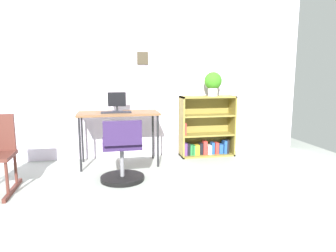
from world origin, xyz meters
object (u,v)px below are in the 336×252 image
Objects in this scene: monitor at (117,102)px; bookshelf_low at (206,130)px; keyboard at (116,112)px; potted_plant_on_shelf at (213,82)px; office_chair at (122,155)px; desk at (118,117)px.

monitor reaches higher than bookshelf_low.
potted_plant_on_shelf is (1.46, 0.27, 0.38)m from keyboard.
monitor is 0.96m from office_chair.
desk is 0.80m from office_chair.
office_chair is 1.88m from potted_plant_on_shelf.
desk is 1.40m from bookshelf_low.
keyboard is 1.12× the size of potted_plant_on_shelf.
keyboard is 0.53× the size of office_chair.
bookshelf_low is 2.57× the size of potted_plant_on_shelf.
office_chair is at bearing -89.06° from monitor.
office_chair is (0.01, -0.79, -0.55)m from monitor.
office_chair is 1.66m from bookshelf_low.
desk is at bearing -169.46° from bookshelf_low.
monitor is at bearing 82.57° from keyboard.
desk is at bearing 89.97° from office_chair.
monitor is 1.47m from potted_plant_on_shelf.
monitor is at bearing 100.60° from desk.
keyboard is at bearing -169.37° from potted_plant_on_shelf.
monitor is at bearing -172.47° from bookshelf_low.
office_chair reaches higher than desk.
monitor reaches higher than office_chair.
keyboard is at bearing 92.91° from office_chair.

